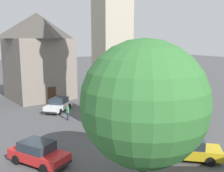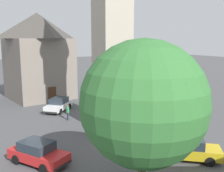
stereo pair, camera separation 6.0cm
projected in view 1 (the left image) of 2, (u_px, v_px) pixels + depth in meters
ground_plane at (112, 128)px, 24.27m from camera, size 200.00×200.00×0.00m
car_blue_kerb at (121, 101)px, 31.48m from camera, size 4.38×2.49×1.53m
car_silver_kerb at (189, 149)px, 17.74m from camera, size 4.23×3.96×1.53m
car_red_corner at (161, 99)px, 32.46m from camera, size 4.21×4.00×1.53m
car_white_side at (58, 104)px, 29.92m from camera, size 4.07×4.15×1.53m
car_black_far at (38, 153)px, 17.09m from camera, size 3.56×4.41×1.53m
pedestrian at (68, 111)px, 26.42m from camera, size 0.25×0.56×1.69m
tree at (144, 103)px, 12.71m from camera, size 6.33×6.33×8.18m
building_shop_left at (38, 55)px, 35.95m from camera, size 9.21×9.17×11.72m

